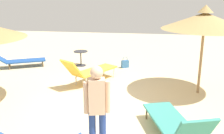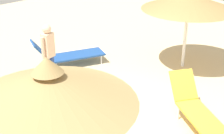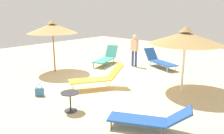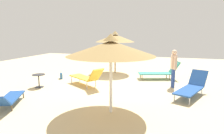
% 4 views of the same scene
% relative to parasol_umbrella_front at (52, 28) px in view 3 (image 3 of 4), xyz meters
% --- Properties ---
extents(ground, '(24.00, 24.00, 0.10)m').
position_rel_parasol_umbrella_front_xyz_m(ground, '(0.91, -2.99, -2.22)').
color(ground, beige).
extents(parasol_umbrella_front, '(2.43, 2.43, 2.62)m').
position_rel_parasol_umbrella_front_xyz_m(parasol_umbrella_front, '(0.00, 0.00, 0.00)').
color(parasol_umbrella_front, olive).
rests_on(parasol_umbrella_front, ground).
extents(parasol_umbrella_near_right, '(2.72, 2.72, 2.48)m').
position_rel_parasol_umbrella_front_xyz_m(parasol_umbrella_near_right, '(1.67, -6.02, -0.13)').
color(parasol_umbrella_near_right, white).
rests_on(parasol_umbrella_near_right, ground).
extents(lounge_chair_back, '(1.43, 2.14, 0.72)m').
position_rel_parasol_umbrella_front_xyz_m(lounge_chair_back, '(-1.77, -6.73, -1.85)').
color(lounge_chair_back, '#1E478C').
rests_on(lounge_chair_back, ground).
extents(lounge_chair_center, '(1.45, 2.28, 0.92)m').
position_rel_parasol_umbrella_front_xyz_m(lounge_chair_center, '(4.25, -3.51, -1.78)').
color(lounge_chair_center, '#1E478C').
rests_on(lounge_chair_center, ground).
extents(lounge_chair_near_left, '(2.11, 1.60, 0.97)m').
position_rel_parasol_umbrella_front_xyz_m(lounge_chair_near_left, '(-0.37, -3.46, -1.72)').
color(lounge_chair_near_left, gold).
rests_on(lounge_chair_near_left, ground).
extents(lounge_chair_edge, '(2.26, 1.32, 0.98)m').
position_rel_parasol_umbrella_front_xyz_m(lounge_chair_edge, '(2.85, -0.91, -1.76)').
color(lounge_chair_edge, teal).
rests_on(lounge_chair_edge, ground).
extents(person_standing_far_left, '(0.28, 0.47, 1.75)m').
position_rel_parasol_umbrella_front_xyz_m(person_standing_far_left, '(3.52, -2.39, -1.16)').
color(person_standing_far_left, navy).
rests_on(person_standing_far_left, ground).
extents(handbag, '(0.28, 0.33, 0.46)m').
position_rel_parasol_umbrella_front_xyz_m(handbag, '(-2.37, -2.46, -2.01)').
color(handbag, '#336699').
rests_on(handbag, ground).
extents(side_table_round, '(0.57, 0.57, 0.61)m').
position_rel_parasol_umbrella_front_xyz_m(side_table_round, '(-2.40, -4.29, -1.76)').
color(side_table_round, '#2D2D33').
rests_on(side_table_round, ground).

